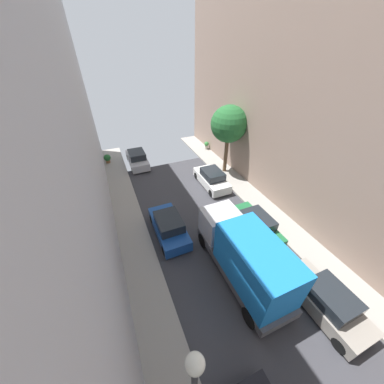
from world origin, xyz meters
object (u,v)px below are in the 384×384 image
parked_car_left_2 (169,227)px  delivery_truck (245,256)px  parked_car_right_1 (326,300)px  potted_plant_2 (107,158)px  parked_car_right_3 (212,179)px  potted_plant_0 (206,145)px  street_tree_1 (229,125)px  parked_car_left_3 (137,159)px  parked_car_right_2 (255,225)px

parked_car_left_2 → delivery_truck: delivery_truck is taller
parked_car_right_1 → delivery_truck: (-2.70, 3.07, 1.07)m
potted_plant_2 → parked_car_right_1: bearing=-67.5°
parked_car_right_1 → parked_car_right_3: same height
potted_plant_2 → delivery_truck: bearing=-71.7°
delivery_truck → potted_plant_0: 16.91m
delivery_truck → parked_car_right_1: bearing=-48.7°
parked_car_right_3 → delivery_truck: bearing=-107.0°
parked_car_right_1 → parked_car_right_3: (0.00, 11.92, 0.00)m
parked_car_right_3 → street_tree_1: (2.31, 1.66, 4.08)m
parked_car_right_3 → street_tree_1: 4.97m
parked_car_right_1 → street_tree_1: street_tree_1 is taller
parked_car_left_3 → parked_car_right_2: 13.98m
parked_car_left_2 → street_tree_1: size_ratio=0.67×
potted_plant_0 → potted_plant_2: potted_plant_2 is taller
parked_car_left_2 → delivery_truck: size_ratio=0.64×
parked_car_left_3 → potted_plant_0: bearing=3.8°
parked_car_left_3 → potted_plant_0: size_ratio=4.65×
potted_plant_0 → delivery_truck: bearing=-109.5°
parked_car_right_1 → potted_plant_2: bearing=112.5°
parked_car_left_3 → parked_car_right_3: size_ratio=1.00×
parked_car_left_2 → potted_plant_2: size_ratio=4.59×
parked_car_right_2 → potted_plant_0: 13.77m
potted_plant_0 → potted_plant_2: bearing=175.1°
delivery_truck → potted_plant_0: (5.65, 15.91, -1.10)m
parked_car_left_2 → potted_plant_0: bearing=53.6°
parked_car_right_3 → potted_plant_2: (-8.28, 8.01, -0.06)m
parked_car_right_2 → parked_car_right_3: 6.39m
parked_car_right_1 → parked_car_left_3: bearing=106.3°
parked_car_left_3 → parked_car_right_1: 19.20m
potted_plant_2 → street_tree_1: bearing=-31.0°
parked_car_left_3 → potted_plant_2: size_ratio=4.59×
parked_car_left_2 → parked_car_left_3: (0.00, 10.77, 0.00)m
parked_car_right_2 → parked_car_right_3: size_ratio=1.00×
parked_car_right_3 → potted_plant_2: size_ratio=4.59×
parked_car_right_2 → parked_car_right_3: bearing=90.0°
parked_car_left_3 → street_tree_1: (7.71, -4.85, 4.08)m
parked_car_left_3 → parked_car_right_1: bearing=-73.7°
street_tree_1 → parked_car_right_2: bearing=-106.0°
parked_car_right_2 → delivery_truck: delivery_truck is taller
parked_car_right_1 → street_tree_1: (2.31, 13.58, 4.08)m
street_tree_1 → potted_plant_2: bearing=149.0°
parked_car_left_2 → potted_plant_2: parked_car_left_2 is taller
parked_car_right_1 → potted_plant_0: size_ratio=4.65×
parked_car_right_2 → parked_car_left_3: bearing=112.7°
parked_car_right_2 → street_tree_1: 9.32m
parked_car_left_2 → potted_plant_0: 14.06m
parked_car_right_2 → parked_car_right_3: (0.00, 6.39, 0.00)m
parked_car_right_1 → potted_plant_2: 21.59m
parked_car_left_3 → parked_car_right_1: size_ratio=1.00×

